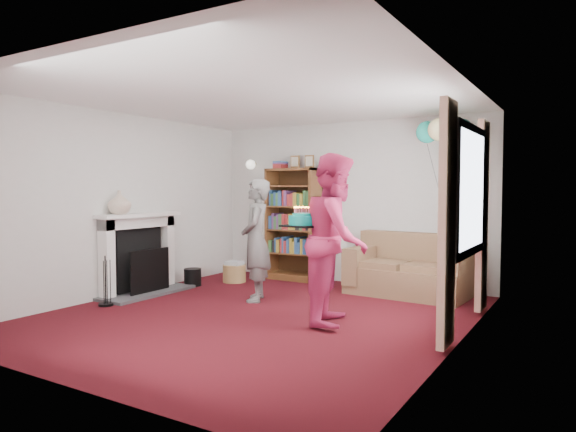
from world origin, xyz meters
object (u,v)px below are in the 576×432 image
Objects in this scene: sofa at (409,271)px; person_striped at (256,240)px; person_magenta at (337,239)px; bookcase at (294,225)px; birthday_cake at (303,221)px.

person_striped reaches higher than sofa.
person_magenta reaches higher than person_striped.
sofa is (1.98, -0.23, -0.56)m from bookcase.
person_striped is at bearing -134.18° from sofa.
bookcase is 5.25× the size of birthday_cake.
birthday_cake is (-0.35, -0.13, 0.19)m from person_magenta.
bookcase is 1.70m from person_striped.
sofa is at bearing -22.92° from person_magenta.
person_magenta is at bearing -92.31° from sofa.
bookcase is 2.07m from sofa.
person_striped is (-1.59, -1.42, 0.48)m from sofa.
person_striped is 1.23m from birthday_cake.
bookcase is 1.08× the size of person_magenta.
bookcase is at bearing 177.38° from sofa.
person_striped is at bearing -76.82° from bookcase.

